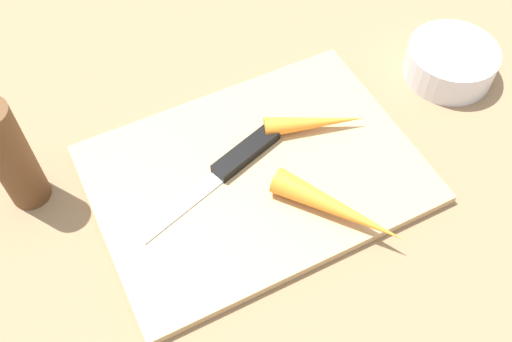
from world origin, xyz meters
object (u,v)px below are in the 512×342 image
object	(u,v)px
carrot_short	(315,123)
pepper_grinder	(11,157)
cutting_board	(256,174)
small_bowl	(450,62)
carrot_long	(338,209)
knife	(238,159)

from	to	relation	value
carrot_short	pepper_grinder	distance (m)	0.33
cutting_board	pepper_grinder	bearing A→B (deg)	-21.61
carrot_short	small_bowl	xyz separation A→B (m)	(-0.21, -0.01, -0.00)
carrot_long	small_bowl	bearing A→B (deg)	83.67
small_bowl	pepper_grinder	size ratio (longest dim) A/B	0.81
cutting_board	carrot_short	world-z (taller)	carrot_short
knife	small_bowl	bearing A→B (deg)	164.38
knife	carrot_short	bearing A→B (deg)	163.14
cutting_board	small_bowl	world-z (taller)	small_bowl
small_bowl	knife	bearing A→B (deg)	2.38
carrot_long	small_bowl	world-z (taller)	small_bowl
knife	small_bowl	size ratio (longest dim) A/B	1.73
knife	small_bowl	distance (m)	0.31
cutting_board	carrot_short	bearing A→B (deg)	-165.77
cutting_board	small_bowl	distance (m)	0.30
carrot_long	pepper_grinder	distance (m)	0.34
knife	small_bowl	xyz separation A→B (m)	(-0.31, -0.01, 0.00)
pepper_grinder	carrot_long	bearing A→B (deg)	147.05
cutting_board	carrot_long	bearing A→B (deg)	118.69
cutting_board	carrot_long	world-z (taller)	carrot_long
carrot_long	pepper_grinder	world-z (taller)	pepper_grinder
carrot_long	small_bowl	distance (m)	0.27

